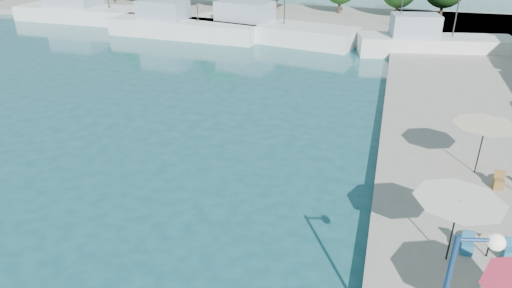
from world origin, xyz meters
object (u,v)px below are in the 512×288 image
(trawler_01, at_px, (92,13))
(trawler_02, at_px, (181,27))
(umbrella_white, at_px, (458,206))
(umbrella_cream, at_px, (485,130))
(trawler_04, at_px, (431,44))
(trawler_03, at_px, (264,29))

(trawler_01, relative_size, trawler_02, 1.22)
(trawler_02, height_order, umbrella_white, trawler_02)
(trawler_02, xyz_separation_m, umbrella_white, (25.39, -32.59, 1.75))
(umbrella_cream, bearing_deg, trawler_04, 92.04)
(trawler_02, height_order, trawler_04, same)
(trawler_02, relative_size, umbrella_cream, 5.91)
(umbrella_white, xyz_separation_m, umbrella_cream, (1.80, 7.09, 0.02))
(trawler_03, bearing_deg, umbrella_cream, -44.02)
(trawler_04, relative_size, umbrella_white, 4.85)
(umbrella_white, relative_size, umbrella_cream, 1.03)
(trawler_01, bearing_deg, trawler_04, -6.64)
(trawler_03, bearing_deg, trawler_04, 4.92)
(umbrella_white, distance_m, umbrella_cream, 7.32)
(trawler_04, bearing_deg, trawler_02, 167.91)
(trawler_02, distance_m, umbrella_cream, 37.31)
(trawler_01, xyz_separation_m, umbrella_white, (40.07, -37.33, 1.75))
(trawler_01, xyz_separation_m, trawler_02, (14.68, -4.74, 0.00))
(trawler_04, height_order, umbrella_white, trawler_04)
(trawler_04, relative_size, umbrella_cream, 5.00)
(trawler_02, relative_size, trawler_04, 1.18)
(trawler_01, bearing_deg, umbrella_white, -42.02)
(trawler_01, bearing_deg, trawler_02, -16.94)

